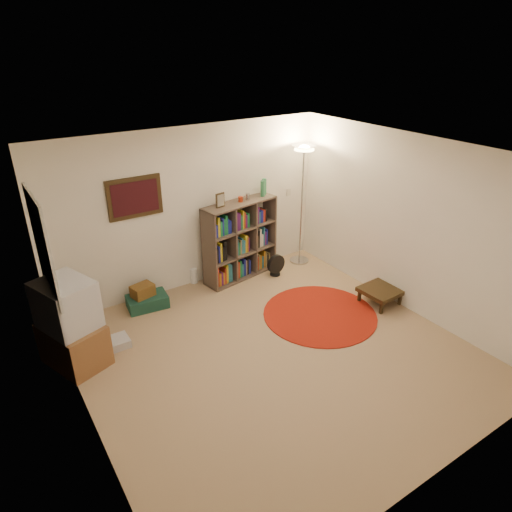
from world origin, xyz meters
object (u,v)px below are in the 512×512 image
at_px(tv_stand, 71,325).
at_px(floor_fan, 276,265).
at_px(bookshelf, 239,241).
at_px(side_table, 380,291).
at_px(suitcase, 147,301).
at_px(floor_lamp, 303,167).

bearing_deg(tv_stand, floor_fan, -11.19).
xyz_separation_m(floor_fan, tv_stand, (-3.36, -0.51, 0.35)).
height_order(bookshelf, tv_stand, bookshelf).
bearing_deg(side_table, suitcase, 148.53).
bearing_deg(floor_lamp, tv_stand, -169.91).
height_order(bookshelf, suitcase, bookshelf).
bearing_deg(floor_lamp, side_table, -86.03).
bearing_deg(side_table, bookshelf, 124.41).
relative_size(tv_stand, side_table, 2.03).
distance_m(bookshelf, side_table, 2.34).
distance_m(floor_lamp, side_table, 2.34).
relative_size(bookshelf, suitcase, 2.53).
relative_size(floor_fan, side_table, 0.68).
xyz_separation_m(floor_lamp, side_table, (0.12, -1.78, -1.51)).
relative_size(bookshelf, floor_lamp, 0.75).
bearing_deg(bookshelf, floor_lamp, -15.17).
xyz_separation_m(floor_fan, side_table, (0.78, -1.58, 0.01)).
bearing_deg(suitcase, floor_lamp, 6.30).
xyz_separation_m(floor_lamp, suitcase, (-2.83, 0.02, -1.62)).
height_order(floor_fan, suitcase, floor_fan).
relative_size(floor_lamp, side_table, 3.75).
bearing_deg(floor_lamp, floor_fan, -162.90).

